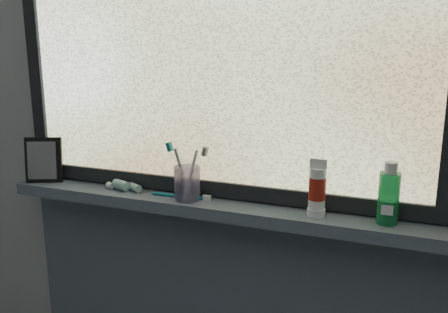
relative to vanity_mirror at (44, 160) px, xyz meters
name	(u,v)px	position (x,y,z in m)	size (l,w,h in m)	color
wall_back	(243,129)	(0.73, 0.09, 0.15)	(3.00, 0.01, 2.50)	#9EA3A8
windowsill	(234,210)	(0.73, 0.01, -0.10)	(1.62, 0.14, 0.04)	#4D5767
window_pane	(241,38)	(0.73, 0.06, 0.43)	(1.50, 0.01, 1.00)	silver
frame_bottom	(239,191)	(0.73, 0.06, -0.05)	(1.60, 0.03, 0.05)	black
frame_left	(34,37)	(-0.05, 0.06, 0.43)	(0.05, 0.03, 1.10)	black
vanity_mirror	(44,160)	(0.00, 0.00, 0.00)	(0.13, 0.07, 0.16)	black
toothpaste_tube	(126,186)	(0.33, 0.01, -0.06)	(0.19, 0.04, 0.03)	silver
toothbrush_cup	(187,183)	(0.57, 0.00, -0.03)	(0.08, 0.08, 0.11)	#9B8CB9
toothbrush_lying	(178,195)	(0.53, 0.01, -0.07)	(0.22, 0.02, 0.01)	#0E7680
mouthwash_bottle	(389,193)	(1.19, 0.02, 0.01)	(0.06, 0.06, 0.15)	green
cream_tube	(317,186)	(0.99, 0.01, 0.01)	(0.05, 0.05, 0.12)	silver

